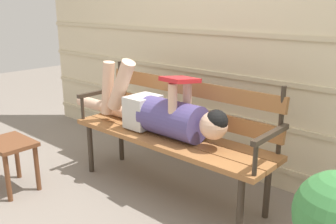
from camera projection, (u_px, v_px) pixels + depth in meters
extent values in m
plane|color=gray|center=(152.00, 200.00, 2.72)|extent=(12.00, 12.00, 0.00)
cube|color=beige|center=(220.00, 33.00, 2.98)|extent=(4.69, 0.06, 2.35)
cube|color=beige|center=(214.00, 149.00, 3.24)|extent=(4.69, 0.02, 0.04)
cube|color=beige|center=(215.00, 113.00, 3.15)|extent=(4.69, 0.02, 0.04)
cube|color=beige|center=(216.00, 74.00, 3.05)|extent=(4.69, 0.02, 0.04)
cube|color=beige|center=(218.00, 33.00, 2.96)|extent=(4.69, 0.02, 0.04)
cube|color=#9E6638|center=(154.00, 143.00, 2.62)|extent=(1.67, 0.14, 0.04)
cube|color=#9E6638|center=(168.00, 138.00, 2.73)|extent=(1.67, 0.14, 0.04)
cube|color=#9E6638|center=(181.00, 132.00, 2.83)|extent=(1.67, 0.14, 0.04)
cube|color=#9E6638|center=(187.00, 113.00, 2.84)|extent=(1.60, 0.05, 0.11)
cube|color=#9E6638|center=(187.00, 88.00, 2.79)|extent=(1.60, 0.05, 0.11)
cylinder|color=#382D23|center=(120.00, 86.00, 3.30)|extent=(0.03, 0.03, 0.45)
cylinder|color=#382D23|center=(281.00, 121.00, 2.33)|extent=(0.03, 0.03, 0.45)
cylinder|color=#382D23|center=(90.00, 148.00, 3.13)|extent=(0.04, 0.04, 0.43)
cylinder|color=#382D23|center=(240.00, 209.00, 2.20)|extent=(0.04, 0.04, 0.43)
cylinder|color=#382D23|center=(121.00, 138.00, 3.38)|extent=(0.04, 0.04, 0.43)
cylinder|color=#382D23|center=(267.00, 189.00, 2.45)|extent=(0.04, 0.04, 0.43)
cube|color=#382D23|center=(98.00, 92.00, 3.18)|extent=(0.04, 0.42, 0.03)
cylinder|color=#382D23|center=(82.00, 108.00, 3.08)|extent=(0.03, 0.03, 0.20)
cube|color=#382D23|center=(271.00, 134.00, 2.15)|extent=(0.04, 0.42, 0.03)
cylinder|color=#382D23|center=(255.00, 159.00, 2.06)|extent=(0.03, 0.03, 0.20)
cylinder|color=#514784|center=(172.00, 119.00, 2.66)|extent=(0.48, 0.27, 0.27)
cube|color=silver|center=(143.00, 111.00, 2.85)|extent=(0.20, 0.26, 0.24)
sphere|color=beige|center=(214.00, 126.00, 2.42)|extent=(0.19, 0.19, 0.19)
sphere|color=black|center=(216.00, 121.00, 2.40)|extent=(0.16, 0.16, 0.16)
cylinder|color=beige|center=(121.00, 85.00, 2.87)|extent=(0.29, 0.11, 0.43)
cylinder|color=beige|center=(108.00, 88.00, 2.98)|extent=(0.15, 0.09, 0.45)
cylinder|color=beige|center=(109.00, 108.00, 3.23)|extent=(0.82, 0.10, 0.10)
cylinder|color=beige|center=(173.00, 104.00, 2.51)|extent=(0.06, 0.06, 0.28)
cylinder|color=beige|center=(187.00, 100.00, 2.63)|extent=(0.06, 0.06, 0.28)
cube|color=red|center=(180.00, 80.00, 2.53)|extent=(0.19, 0.26, 0.06)
cube|color=brown|center=(10.00, 143.00, 2.79)|extent=(0.40, 0.29, 0.03)
cylinder|color=brown|center=(8.00, 178.00, 2.66)|extent=(0.04, 0.04, 0.37)
cylinder|color=brown|center=(17.00, 157.00, 3.03)|extent=(0.04, 0.04, 0.37)
cylinder|color=brown|center=(37.00, 168.00, 2.83)|extent=(0.04, 0.04, 0.37)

